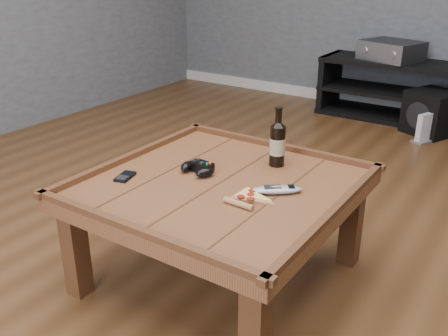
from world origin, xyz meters
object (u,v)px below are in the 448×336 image
Objects in this scene: remote_control at (277,190)px; subwoofer at (432,113)px; beer_bottle at (277,143)px; av_receiver at (391,50)px; media_console at (404,92)px; coffee_table at (220,196)px; game_console at (425,129)px; pizza_slice at (249,198)px; game_controller at (198,168)px; smartphone at (125,176)px.

remote_control is 2.50m from subwoofer.
av_receiver is (-0.25, 2.45, 0.02)m from beer_bottle.
av_receiver reaches higher than media_console.
media_console reaches higher than coffee_table.
game_console is (0.01, -0.23, -0.07)m from subwoofer.
coffee_table is at bearing -109.03° from beer_bottle.
remote_control is at bearing 62.48° from pizza_slice.
subwoofer is (0.19, 2.23, -0.39)m from beer_bottle.
game_controller is 0.77× the size of pizza_slice.
av_receiver is at bearing 150.93° from remote_control.
beer_bottle reaches higher than game_console.
game_controller is 0.33× the size of av_receiver.
remote_control is at bearing -66.61° from subwoofer.
coffee_table is 9.34× the size of smartphone.
game_controller is at bearing 167.33° from coffee_table.
media_console is at bearing 92.34° from beer_bottle.
media_console is 7.18× the size of remote_control.
smartphone is at bearing -133.84° from beer_bottle.
media_console is at bearing 146.29° from game_console.
smartphone is 0.63m from remote_control.
coffee_table is 2.75m from av_receiver.
coffee_table is 0.20m from pizza_slice.
game_controller reaches higher than remote_control.
coffee_table reaches higher than pizza_slice.
smartphone is at bearing -165.91° from pizza_slice.
pizza_slice is 2.38m from game_console.
coffee_table is 4.66× the size of game_console.
game_console is at bearing -56.85° from media_console.
game_console is (0.45, -0.46, -0.48)m from av_receiver.
media_console is (0.00, 2.75, -0.15)m from coffee_table.
game_controller is 0.79× the size of game_console.
coffee_table is 0.35m from beer_bottle.
coffee_table is at bearing -90.00° from media_console.
game_controller reaches higher than game_console.
subwoofer is (0.12, 2.59, -0.29)m from pizza_slice.
media_console is 6.21× the size of pizza_slice.
beer_bottle is 1.18× the size of game_console.
beer_bottle reaches higher than game_controller.
pizza_slice is 1.16× the size of remote_control.
remote_control reaches higher than coffee_table.
coffee_table is 0.74× the size of media_console.
remote_control reaches higher than smartphone.
media_console is at bearing 166.43° from subwoofer.
coffee_table is 2.30× the size of subwoofer.
av_receiver is at bearing 70.54° from smartphone.
smartphone is at bearing -106.47° from remote_control.
subwoofer is at bearing 85.66° from game_controller.
coffee_table is 4.57× the size of pizza_slice.
av_receiver reaches higher than coffee_table.
coffee_table is 5.90× the size of game_controller.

